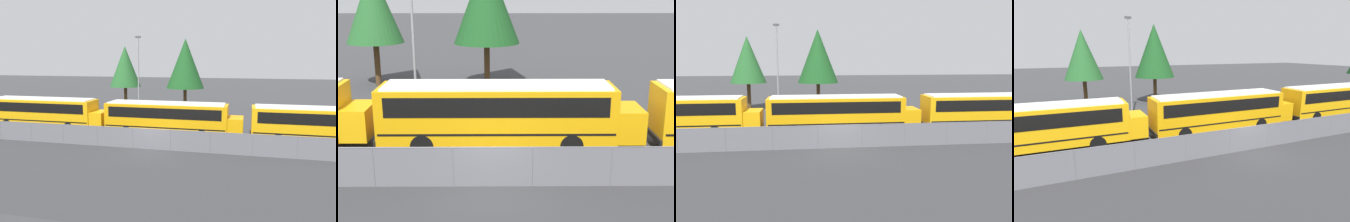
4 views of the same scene
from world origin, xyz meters
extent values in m
plane|color=#38383A|center=(0.00, 0.00, 0.00)|extent=(200.00, 200.00, 0.00)
cube|color=#333335|center=(0.00, -6.00, 0.00)|extent=(110.63, 12.00, 0.01)
cube|color=#9EA0A5|center=(0.00, 0.00, 0.81)|extent=(76.63, 0.03, 1.62)
cube|color=slate|center=(0.00, -0.01, 0.81)|extent=(76.63, 0.01, 1.62)
cylinder|color=slate|center=(0.00, 0.00, 1.62)|extent=(76.63, 0.05, 0.05)
cylinder|color=slate|center=(-10.73, 0.00, 0.81)|extent=(0.07, 0.07, 1.62)
cylinder|color=slate|center=(-7.66, 0.00, 0.81)|extent=(0.07, 0.07, 1.62)
cylinder|color=slate|center=(-4.60, 0.00, 0.81)|extent=(0.07, 0.07, 1.62)
cylinder|color=slate|center=(-1.53, 0.00, 0.81)|extent=(0.07, 0.07, 1.62)
cylinder|color=slate|center=(1.53, 0.00, 0.81)|extent=(0.07, 0.07, 1.62)
cylinder|color=slate|center=(4.60, 0.00, 0.81)|extent=(0.07, 0.07, 1.62)
cylinder|color=slate|center=(7.66, 0.00, 0.81)|extent=(0.07, 0.07, 1.62)
cube|color=#EDA80F|center=(-12.67, 4.69, 1.80)|extent=(10.96, 2.50, 2.53)
cube|color=black|center=(-12.67, 4.69, 2.35)|extent=(10.09, 2.54, 0.91)
cube|color=black|center=(-12.67, 4.69, 1.09)|extent=(10.74, 2.53, 0.10)
cube|color=#EDA80F|center=(-6.53, 4.69, 1.29)|extent=(1.32, 2.30, 1.52)
cube|color=silver|center=(-12.67, 4.69, 3.11)|extent=(10.42, 2.25, 0.10)
cylinder|color=black|center=(-9.27, 5.82, 0.53)|extent=(1.06, 0.28, 1.06)
cylinder|color=black|center=(-9.27, 3.56, 0.53)|extent=(1.06, 0.28, 1.06)
cube|color=orange|center=(0.13, 4.32, 1.80)|extent=(10.96, 2.50, 2.53)
cube|color=black|center=(0.13, 4.32, 2.35)|extent=(10.09, 2.54, 0.91)
cube|color=black|center=(0.13, 4.32, 1.09)|extent=(10.74, 2.53, 0.10)
cube|color=orange|center=(6.27, 4.32, 1.29)|extent=(1.32, 2.30, 1.52)
cube|color=black|center=(-5.40, 4.32, 0.68)|extent=(0.12, 2.50, 0.24)
cube|color=silver|center=(0.13, 4.32, 3.11)|extent=(10.42, 2.25, 0.10)
cylinder|color=black|center=(3.53, 5.45, 0.53)|extent=(1.06, 0.28, 1.06)
cylinder|color=black|center=(3.53, 3.19, 0.53)|extent=(1.06, 0.28, 1.06)
cylinder|color=black|center=(-3.27, 5.45, 0.53)|extent=(1.06, 0.28, 1.06)
cylinder|color=black|center=(-3.27, 3.19, 0.53)|extent=(1.06, 0.28, 1.06)
cube|color=#EDA80F|center=(13.09, 4.23, 1.80)|extent=(10.96, 2.50, 2.53)
cube|color=black|center=(13.09, 4.23, 2.35)|extent=(10.09, 2.54, 0.91)
cube|color=black|center=(13.09, 4.23, 1.09)|extent=(10.74, 2.53, 0.10)
cube|color=black|center=(7.55, 4.23, 0.68)|extent=(0.12, 2.50, 0.24)
cube|color=silver|center=(13.09, 4.23, 3.11)|extent=(10.42, 2.25, 0.10)
cylinder|color=black|center=(16.49, 5.36, 0.53)|extent=(1.06, 0.28, 1.06)
cylinder|color=black|center=(9.69, 5.36, 0.53)|extent=(1.06, 0.28, 1.06)
cylinder|color=black|center=(9.69, 3.10, 0.53)|extent=(1.06, 0.28, 1.06)
cylinder|color=gray|center=(-5.15, 12.30, 4.67)|extent=(0.16, 0.16, 9.34)
cube|color=#47474C|center=(-5.15, 12.30, 9.49)|extent=(0.60, 0.24, 0.20)
cylinder|color=#51381E|center=(-0.79, 18.45, 1.61)|extent=(0.44, 0.44, 3.22)
cone|color=#194C1E|center=(-0.79, 18.45, 6.43)|extent=(4.94, 4.94, 6.42)
cylinder|color=#51381E|center=(-9.15, 18.49, 1.63)|extent=(0.44, 0.44, 3.25)
cone|color=#235B28|center=(-9.15, 18.49, 6.01)|extent=(4.24, 4.24, 5.52)
camera|label=1|loc=(7.13, -23.88, 6.99)|focal=35.00mm
camera|label=2|loc=(0.41, -16.84, 7.79)|focal=50.00mm
camera|label=3|loc=(-2.25, -21.92, 6.15)|focal=35.00mm
camera|label=4|loc=(-10.48, -13.43, 6.46)|focal=28.00mm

